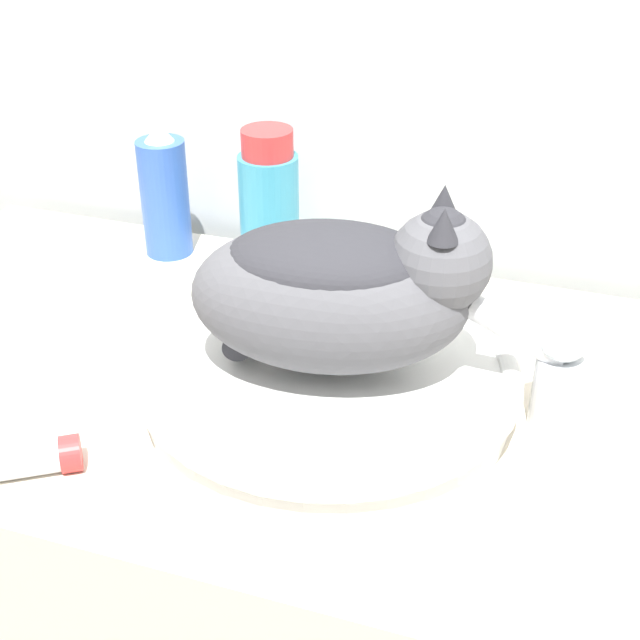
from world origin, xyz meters
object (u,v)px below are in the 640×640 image
cat (336,285)px  faucet (551,360)px  spray_bottle_trigger (165,195)px  mouthwash_bottle (269,204)px

cat → faucet: size_ratio=2.13×
faucet → spray_bottle_trigger: spray_bottle_trigger is taller
cat → spray_bottle_trigger: cat is taller
cat → faucet: 0.21m
mouthwash_bottle → faucet: bearing=-30.9°
mouthwash_bottle → spray_bottle_trigger: size_ratio=1.05×
spray_bottle_trigger → cat: bearing=-39.2°
cat → mouthwash_bottle: size_ratio=1.59×
faucet → mouthwash_bottle: 0.42m
cat → faucet: bearing=-1.6°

